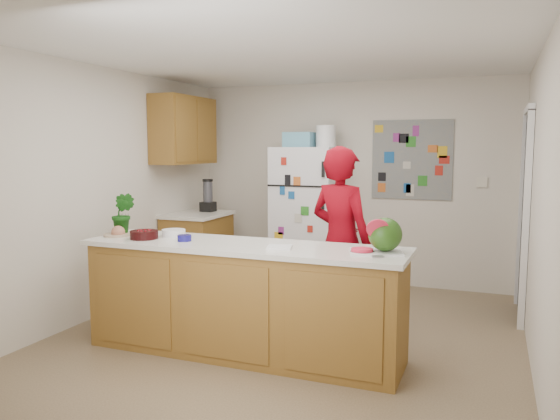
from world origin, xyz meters
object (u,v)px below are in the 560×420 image
at_px(refrigerator, 307,217).
at_px(watermelon, 385,234).
at_px(cherry_bowl, 144,235).
at_px(person, 341,241).

distance_m(refrigerator, watermelon, 2.73).
distance_m(watermelon, cherry_bowl, 2.04).
bearing_deg(person, cherry_bowl, 50.64).
distance_m(refrigerator, person, 1.83).
height_order(person, cherry_bowl, person).
bearing_deg(cherry_bowl, person, 29.36).
bearing_deg(watermelon, refrigerator, 120.86).
bearing_deg(person, watermelon, 147.57).
xyz_separation_m(refrigerator, watermelon, (1.39, -2.33, 0.21)).
relative_size(person, watermelon, 6.85).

